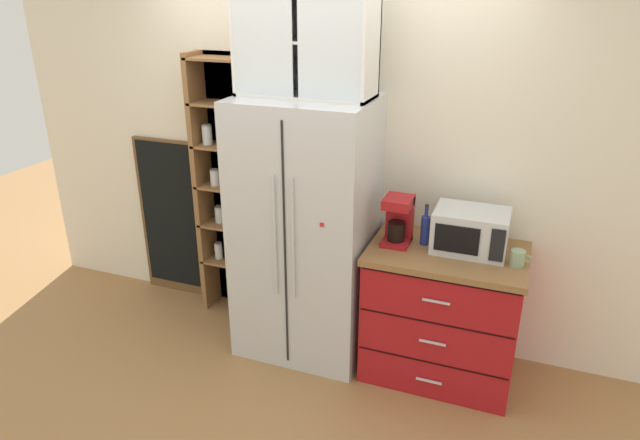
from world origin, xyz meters
TOP-DOWN VIEW (x-y plane):
  - ground_plane at (0.00, 0.00)m, footprint 10.68×10.68m
  - wall_back_cream at (0.00, 0.40)m, footprint 4.98×0.10m
  - refrigerator at (0.00, 0.01)m, footprint 0.87×0.70m
  - pantry_shelf_column at (-0.71, 0.29)m, footprint 0.52×0.26m
  - counter_cabinet at (0.94, 0.03)m, footprint 0.96×0.67m
  - microwave at (1.06, 0.08)m, footprint 0.44×0.33m
  - coffee_maker at (0.62, 0.04)m, footprint 0.17×0.20m
  - mug_sage at (1.35, -0.03)m, footprint 0.12×0.08m
  - bottle_cobalt at (0.78, 0.07)m, footprint 0.06×0.06m
  - bottle_clear at (0.94, -0.03)m, footprint 0.06×0.06m
  - upper_cabinet at (0.00, 0.06)m, footprint 0.83×0.32m
  - chalkboard_menu at (-1.29, 0.33)m, footprint 0.60×0.04m

SIDE VIEW (x-z plane):
  - ground_plane at x=0.00m, z-range 0.00..0.00m
  - counter_cabinet at x=0.94m, z-range 0.00..0.89m
  - chalkboard_menu at x=-1.29m, z-range 0.00..1.31m
  - refrigerator at x=0.00m, z-range 0.00..1.77m
  - mug_sage at x=1.35m, z-range 0.89..0.98m
  - bottle_clear at x=0.94m, z-range 0.87..1.12m
  - pantry_shelf_column at x=-0.71m, z-range 0.01..1.99m
  - bottle_cobalt at x=0.78m, z-range 0.87..1.14m
  - microwave at x=1.06m, z-range 0.89..1.15m
  - coffee_maker at x=0.62m, z-range 0.89..1.20m
  - wall_back_cream at x=0.00m, z-range 0.00..2.55m
  - upper_cabinet at x=0.00m, z-range 1.77..2.42m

